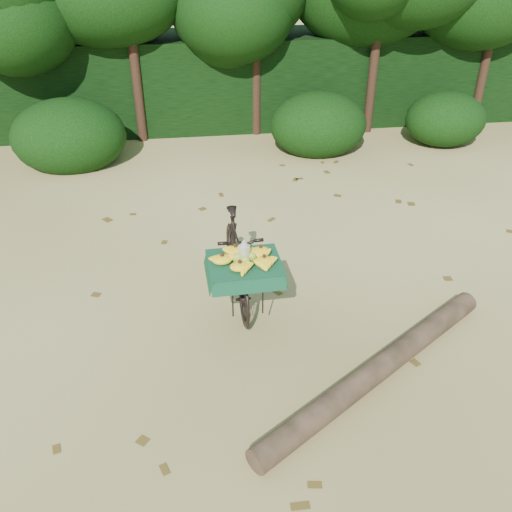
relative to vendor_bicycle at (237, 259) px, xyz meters
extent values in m
plane|color=tan|center=(0.53, 0.19, -0.52)|extent=(80.00, 80.00, 0.00)
imported|color=black|center=(0.00, 0.02, -0.02)|extent=(0.53, 1.69, 1.01)
cube|color=black|center=(0.02, -0.58, 0.31)|extent=(0.38, 0.46, 0.03)
cube|color=#13482D|center=(0.02, -0.58, 0.32)|extent=(0.75, 0.63, 0.01)
ellipsoid|color=#8FA728|center=(0.09, -0.57, 0.38)|extent=(0.10, 0.08, 0.11)
ellipsoid|color=#8FA728|center=(0.02, -0.52, 0.38)|extent=(0.10, 0.08, 0.11)
ellipsoid|color=#8FA728|center=(-0.05, -0.58, 0.38)|extent=(0.10, 0.08, 0.11)
ellipsoid|color=#8FA728|center=(0.02, -0.64, 0.38)|extent=(0.10, 0.08, 0.11)
cylinder|color=#EAE5C6|center=(0.02, -0.57, 0.42)|extent=(0.12, 0.12, 0.15)
cylinder|color=brown|center=(1.19, -1.49, -0.41)|extent=(2.77, 1.95, 0.23)
cube|color=black|center=(0.53, 6.49, 0.38)|extent=(26.00, 1.80, 1.80)
camera|label=1|loc=(-0.51, -5.09, 3.21)|focal=38.00mm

